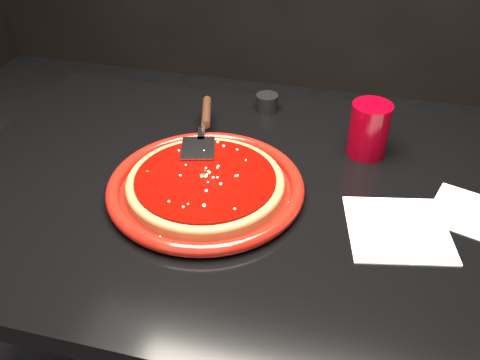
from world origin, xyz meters
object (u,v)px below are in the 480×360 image
(ramekin, at_px, (267,103))
(cup, at_px, (369,130))
(plate, at_px, (206,187))
(table, at_px, (246,319))
(pizza_server, at_px, (203,127))

(ramekin, bearing_deg, cup, -28.57)
(plate, xyz_separation_m, cup, (0.29, 0.22, 0.04))
(ramekin, bearing_deg, table, -84.51)
(pizza_server, height_order, ramekin, pizza_server)
(table, height_order, plate, plate)
(table, height_order, ramekin, ramekin)
(cup, bearing_deg, ramekin, 151.43)
(table, xyz_separation_m, ramekin, (-0.03, 0.33, 0.40))
(table, relative_size, cup, 10.39)
(pizza_server, bearing_deg, cup, -5.92)
(pizza_server, xyz_separation_m, cup, (0.34, 0.06, 0.01))
(cup, bearing_deg, plate, -142.77)
(cup, relative_size, ramekin, 2.18)
(cup, distance_m, ramekin, 0.28)
(pizza_server, relative_size, ramekin, 5.39)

